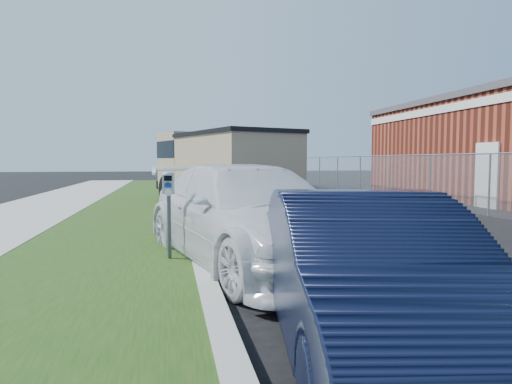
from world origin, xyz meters
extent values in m
plane|color=black|center=(0.00, 0.00, 0.00)|extent=(120.00, 120.00, 0.00)
cube|color=gray|center=(-2.60, 2.00, 0.07)|extent=(0.25, 50.00, 0.15)
cube|color=#193B10|center=(-4.20, 2.00, 0.07)|extent=(3.00, 50.00, 0.13)
plane|color=slate|center=(6.00, 7.00, 0.90)|extent=(0.00, 30.00, 30.00)
cylinder|color=gray|center=(6.00, 7.00, 1.80)|extent=(0.04, 30.00, 0.04)
cylinder|color=gray|center=(6.00, 4.00, 0.90)|extent=(0.06, 0.06, 1.80)
cylinder|color=gray|center=(6.00, 7.00, 0.90)|extent=(0.06, 0.06, 1.80)
cylinder|color=gray|center=(6.00, 10.00, 0.90)|extent=(0.06, 0.06, 1.80)
cylinder|color=gray|center=(6.00, 13.00, 0.90)|extent=(0.06, 0.06, 1.80)
cylinder|color=gray|center=(6.00, 16.00, 0.90)|extent=(0.06, 0.06, 1.80)
cylinder|color=gray|center=(6.00, 19.00, 0.90)|extent=(0.06, 0.06, 1.80)
cylinder|color=gray|center=(6.00, 22.00, 0.90)|extent=(0.06, 0.06, 1.80)
cube|color=silver|center=(7.48, 8.00, 3.60)|extent=(0.06, 14.00, 0.30)
cube|color=silver|center=(7.45, 6.00, 1.10)|extent=(0.08, 1.10, 2.20)
cylinder|color=#3F4247|center=(-3.05, -0.64, 0.60)|extent=(0.07, 0.07, 0.96)
cube|color=gray|center=(-3.05, -0.64, 1.25)|extent=(0.19, 0.14, 0.29)
ellipsoid|color=gray|center=(-3.05, -0.64, 1.39)|extent=(0.20, 0.14, 0.11)
cube|color=black|center=(-3.05, -0.70, 1.34)|extent=(0.12, 0.03, 0.08)
cube|color=#0D2B96|center=(-3.05, -0.70, 1.24)|extent=(0.11, 0.02, 0.07)
cylinder|color=silver|center=(-3.05, -0.70, 1.13)|extent=(0.11, 0.02, 0.11)
cube|color=#3F4247|center=(-3.05, -0.70, 1.27)|extent=(0.04, 0.01, 0.05)
imported|color=white|center=(-1.82, -0.59, 0.77)|extent=(3.44, 5.69, 1.54)
imported|color=black|center=(-1.45, -4.10, 0.67)|extent=(1.96, 4.21, 1.34)
cube|color=black|center=(-1.23, 7.62, 0.74)|extent=(4.31, 6.95, 0.36)
cube|color=#927B5E|center=(-2.02, 9.85, 1.59)|extent=(2.89, 2.55, 2.05)
cube|color=black|center=(-2.02, 9.85, 2.00)|extent=(2.93, 2.57, 0.62)
cube|color=#927B5E|center=(-0.96, 6.84, 1.59)|extent=(3.76, 4.89, 1.64)
cube|color=black|center=(-0.96, 6.84, 2.44)|extent=(3.89, 5.02, 0.12)
cube|color=black|center=(-2.34, 10.77, 0.67)|extent=(2.38, 0.96, 0.31)
cylinder|color=black|center=(-3.10, 9.36, 0.51)|extent=(0.65, 1.08, 1.03)
cylinder|color=black|center=(-0.87, 10.14, 0.51)|extent=(0.65, 1.08, 1.03)
cylinder|color=black|center=(-2.17, 6.74, 0.51)|extent=(0.65, 1.08, 1.03)
cylinder|color=black|center=(0.05, 7.53, 0.51)|extent=(0.65, 1.08, 1.03)
cylinder|color=black|center=(-1.56, 5.00, 0.51)|extent=(0.65, 1.08, 1.03)
cylinder|color=black|center=(0.67, 5.78, 0.51)|extent=(0.65, 1.08, 1.03)
camera|label=1|loc=(-3.04, -7.56, 1.61)|focal=32.00mm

